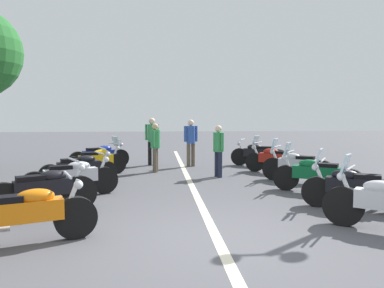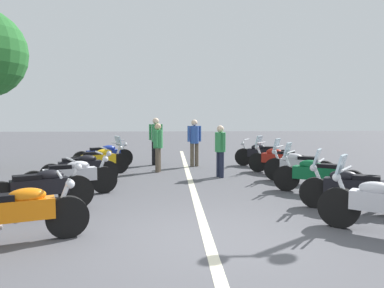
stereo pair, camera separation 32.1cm
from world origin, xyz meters
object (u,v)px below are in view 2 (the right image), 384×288
Objects in this scene: motorcycle_right_row_2 at (316,175)px; motorcycle_left_row_4 at (100,160)px; motorcycle_left_row_3 at (81,168)px; bystander_1 at (194,139)px; motorcycle_left_row_1 at (41,189)px; motorcycle_right_row_4 at (278,159)px; motorcycle_right_row_1 at (351,188)px; motorcycle_right_row_3 at (298,166)px; bystander_2 at (158,144)px; motorcycle_left_row_2 at (71,176)px; motorcycle_left_row_0 at (15,213)px; motorcycle_left_row_5 at (104,155)px; bystander_0 at (156,137)px; bystander_3 at (220,147)px; motorcycle_right_row_5 at (262,154)px.

motorcycle_left_row_4 is at bearing 4.95° from motorcycle_right_row_2.
bystander_1 is (3.39, -3.30, 0.57)m from motorcycle_left_row_3.
motorcycle_right_row_4 reaches higher than motorcycle_left_row_1.
motorcycle_right_row_1 is 1.05× the size of bystander_1.
motorcycle_right_row_2 is 1.07× the size of motorcycle_right_row_3.
motorcycle_left_row_2 is at bearing -103.91° from bystander_2.
motorcycle_left_row_5 reaches higher than motorcycle_left_row_0.
motorcycle_right_row_3 reaches higher than motorcycle_left_row_4.
bystander_0 is (3.99, 4.11, 0.59)m from motorcycle_right_row_3.
motorcycle_left_row_3 is 6.11m from motorcycle_right_row_2.
motorcycle_left_row_2 is 1.27× the size of bystander_2.
motorcycle_left_row_1 is 4.61m from motorcycle_left_row_4.
bystander_1 is (4.91, -3.17, 0.56)m from motorcycle_left_row_2.
bystander_0 reaches higher than motorcycle_right_row_3.
motorcycle_right_row_5 is at bearing -151.35° from bystander_3.
motorcycle_left_row_1 is 8.52m from motorcycle_right_row_5.
motorcycle_right_row_3 is at bearing -24.88° from motorcycle_left_row_3.
bystander_3 is (0.91, -3.93, 0.47)m from motorcycle_left_row_3.
motorcycle_left_row_5 is 4.47m from bystander_3.
motorcycle_right_row_3 is 4.56m from bystander_2.
motorcycle_right_row_1 is 3.14m from motorcycle_right_row_3.
motorcycle_right_row_4 is (6.21, -5.67, 0.01)m from motorcycle_left_row_0.
motorcycle_right_row_4 is (4.72, 0.05, 0.01)m from motorcycle_right_row_1.
motorcycle_right_row_2 is 5.66m from bystander_1.
motorcycle_left_row_0 is 6.78m from bystander_3.
motorcycle_right_row_1 reaches higher than motorcycle_left_row_1.
motorcycle_right_row_5 is (1.61, -5.60, -0.01)m from motorcycle_left_row_4.
motorcycle_right_row_1 is (-0.21, -5.94, -0.01)m from motorcycle_left_row_1.
motorcycle_left_row_4 is 2.92m from bystander_0.
motorcycle_left_row_1 reaches higher than motorcycle_left_row_0.
motorcycle_left_row_4 is 1.03× the size of motorcycle_right_row_3.
bystander_2 is at bearing -23.05° from motorcycle_right_row_1.
motorcycle_right_row_3 is 0.99× the size of motorcycle_right_row_4.
motorcycle_right_row_1 is at bearing -77.47° from motorcycle_left_row_5.
motorcycle_left_row_1 is 1.07× the size of motorcycle_right_row_4.
bystander_2 is (-1.29, 1.29, -0.07)m from bystander_1.
motorcycle_right_row_5 is at bearing 29.41° from bystander_2.
bystander_3 is at bearing -10.78° from motorcycle_left_row_3.
bystander_1 reaches higher than motorcycle_left_row_4.
motorcycle_right_row_3 is at bearing -58.69° from motorcycle_left_row_5.
motorcycle_right_row_1 is at bearing -6.84° from motorcycle_left_row_0.
motorcycle_right_row_4 is at bearing 8.73° from motorcycle_left_row_1.
bystander_2 reaches higher than motorcycle_right_row_3.
bystander_2 is (2.10, -2.01, 0.50)m from motorcycle_left_row_3.
motorcycle_right_row_5 is at bearing -58.05° from motorcycle_right_row_1.
motorcycle_right_row_5 is 4.03m from bystander_0.
motorcycle_right_row_2 is at bearing -15.04° from motorcycle_left_row_1.
motorcycle_right_row_1 is 1.64m from motorcycle_right_row_2.
motorcycle_right_row_2 is 4.79m from motorcycle_right_row_5.
bystander_3 is (2.52, 1.96, 0.45)m from motorcycle_right_row_2.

